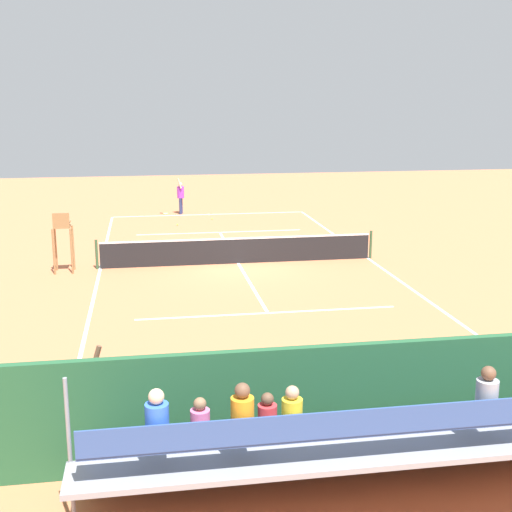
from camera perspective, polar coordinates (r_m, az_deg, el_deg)
The scene contains 13 objects.
ground_plane at distance 25.19m, azimuth -1.50°, elevation -0.62°, with size 60.00×60.00×0.00m, color #CC7047.
court_line_markings at distance 25.22m, azimuth -1.51°, elevation -0.60°, with size 10.10×22.20×0.01m.
tennis_net at distance 25.07m, azimuth -1.51°, elevation 0.49°, with size 10.30×0.10×1.07m.
backdrop_wall at distance 11.87m, azimuth 8.15°, elevation -11.83°, with size 18.00×0.16×2.00m, color #235633.
bleacher_stand at distance 10.70m, azimuth 9.85°, elevation -15.13°, with size 9.06×2.40×2.48m.
umpire_chair at distance 24.53m, azimuth -15.91°, elevation 1.65°, with size 0.67×0.67×2.14m.
courtside_bench at distance 13.95m, azimuth 20.55°, elevation -10.64°, with size 1.80×0.40×0.93m.
equipment_bag at distance 13.14m, azimuth 12.74°, elevation -13.41°, with size 0.90×0.36×0.36m, color #334C8C.
tennis_player at distance 36.05m, azimuth -6.34°, elevation 5.12°, with size 0.44×0.56×1.93m.
tennis_racket at distance 36.33m, azimuth -7.61°, elevation 3.55°, with size 0.52×0.51×0.03m.
tennis_ball_near at distance 32.92m, azimuth -6.61°, elevation 2.62°, with size 0.07×0.07×0.07m, color #CCDB33.
tennis_ball_far at distance 34.37m, azimuth -3.70°, elevation 3.13°, with size 0.07×0.07×0.07m, color #CCDB33.
line_judge at distance 11.95m, azimuth -13.15°, elevation -11.78°, with size 0.39×0.54×1.93m.
Camera 1 is at (3.38, 24.23, 5.98)m, focal length 47.73 mm.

